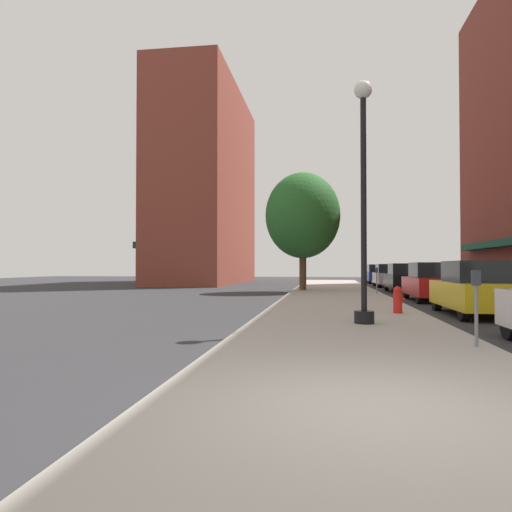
% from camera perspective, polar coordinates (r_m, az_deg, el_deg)
% --- Properties ---
extents(ground_plane, '(90.00, 90.00, 0.00)m').
position_cam_1_polar(ground_plane, '(23.28, 19.45, -4.85)').
color(ground_plane, '#2D2D30').
extents(sidewalk_slab, '(4.80, 50.00, 0.12)m').
position_cam_1_polar(sidewalk_slab, '(23.84, 9.47, -4.67)').
color(sidewalk_slab, '#A8A399').
rests_on(sidewalk_slab, ground).
extents(building_far_background, '(6.80, 18.00, 17.21)m').
position_cam_1_polar(building_far_background, '(43.67, -5.87, 8.12)').
color(building_far_background, brown).
rests_on(building_far_background, ground).
extents(lamppost, '(0.48, 0.48, 5.90)m').
position_cam_1_polar(lamppost, '(11.97, 12.69, 6.99)').
color(lamppost, black).
rests_on(lamppost, sidewalk_slab).
extents(fire_hydrant, '(0.33, 0.26, 0.79)m').
position_cam_1_polar(fire_hydrant, '(14.70, 16.53, -5.00)').
color(fire_hydrant, red).
rests_on(fire_hydrant, sidewalk_slab).
extents(parking_meter_near, '(0.14, 0.09, 1.31)m').
position_cam_1_polar(parking_meter_near, '(24.73, 14.18, -2.46)').
color(parking_meter_near, slate).
rests_on(parking_meter_near, sidewalk_slab).
extents(parking_meter_far, '(0.14, 0.09, 1.31)m').
position_cam_1_polar(parking_meter_far, '(9.05, 24.74, -4.59)').
color(parking_meter_far, slate).
rests_on(parking_meter_far, sidewalk_slab).
extents(tree_near, '(4.34, 4.34, 6.84)m').
position_cam_1_polar(tree_near, '(28.09, 5.58, 4.81)').
color(tree_near, '#4C3823').
rests_on(tree_near, sidewalk_slab).
extents(car_yellow, '(1.80, 4.30, 1.66)m').
position_cam_1_polar(car_yellow, '(15.93, 24.72, -3.60)').
color(car_yellow, black).
rests_on(car_yellow, ground).
extents(car_red, '(1.80, 4.30, 1.66)m').
position_cam_1_polar(car_red, '(21.88, 20.14, -2.96)').
color(car_red, black).
rests_on(car_red, ground).
extents(car_black, '(1.80, 4.30, 1.66)m').
position_cam_1_polar(car_black, '(28.94, 17.20, -2.54)').
color(car_black, black).
rests_on(car_black, ground).
extents(car_silver, '(1.80, 4.30, 1.66)m').
position_cam_1_polar(car_silver, '(35.93, 15.44, -2.28)').
color(car_silver, black).
rests_on(car_silver, ground).
extents(car_blue, '(1.80, 4.30, 1.66)m').
position_cam_1_polar(car_blue, '(43.12, 14.23, -2.11)').
color(car_blue, black).
rests_on(car_blue, ground).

